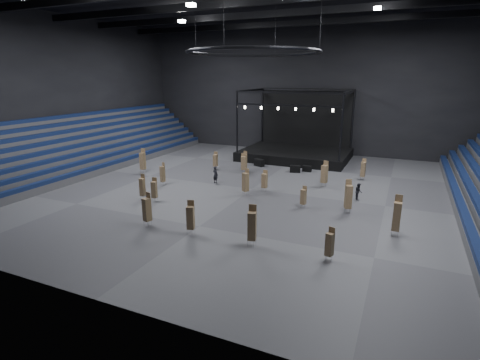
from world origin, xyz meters
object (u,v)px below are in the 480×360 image
at_px(chair_stack_3, 330,244).
at_px(chair_stack_5, 147,209).
at_px(chair_stack_7, 143,161).
at_px(chair_stack_12, 142,187).
at_px(chair_stack_4, 252,225).
at_px(chair_stack_16, 243,163).
at_px(flight_case_left, 259,163).
at_px(flight_case_mid, 295,169).
at_px(crew_member, 358,191).
at_px(stage, 297,147).
at_px(chair_stack_13, 363,169).
at_px(chair_stack_14, 246,182).
at_px(chair_stack_0, 215,160).
at_px(chair_stack_9, 324,174).
at_px(chair_stack_2, 245,161).
at_px(chair_stack_15, 191,217).
at_px(chair_stack_1, 397,216).
at_px(chair_stack_11, 303,196).
at_px(chair_stack_8, 264,180).
at_px(flight_case_right, 307,169).
at_px(man_center, 215,175).
at_px(chair_stack_6, 163,174).
at_px(chair_stack_17, 348,196).
at_px(chair_stack_10, 154,189).

distance_m(chair_stack_3, chair_stack_5, 13.57).
bearing_deg(chair_stack_5, chair_stack_7, 147.52).
bearing_deg(chair_stack_12, chair_stack_4, -24.02).
bearing_deg(chair_stack_16, flight_case_left, 65.65).
distance_m(flight_case_mid, crew_member, 10.88).
bearing_deg(crew_member, stage, 16.13).
relative_size(chair_stack_13, chair_stack_14, 0.91).
height_order(chair_stack_0, chair_stack_4, chair_stack_4).
xyz_separation_m(chair_stack_9, chair_stack_14, (-6.19, -5.82, -0.06)).
bearing_deg(chair_stack_4, chair_stack_2, 100.91).
distance_m(chair_stack_2, chair_stack_15, 18.62).
bearing_deg(chair_stack_12, chair_stack_9, 34.03).
distance_m(chair_stack_1, chair_stack_2, 21.22).
bearing_deg(chair_stack_11, chair_stack_13, 85.39).
xyz_separation_m(chair_stack_4, chair_stack_11, (1.20, 8.67, -0.44)).
xyz_separation_m(chair_stack_12, chair_stack_14, (8.13, 4.91, 0.13)).
height_order(flight_case_left, chair_stack_8, chair_stack_8).
bearing_deg(chair_stack_9, chair_stack_16, -172.97).
relative_size(chair_stack_9, chair_stack_15, 1.07).
distance_m(stage, chair_stack_0, 12.67).
bearing_deg(chair_stack_0, flight_case_mid, 9.23).
height_order(chair_stack_4, chair_stack_15, chair_stack_4).
bearing_deg(chair_stack_5, chair_stack_12, 149.51).
distance_m(chair_stack_3, chair_stack_15, 9.80).
relative_size(chair_stack_8, chair_stack_13, 0.90).
bearing_deg(chair_stack_15, flight_case_right, 64.28).
bearing_deg(chair_stack_15, flight_case_left, 80.75).
bearing_deg(man_center, flight_case_right, -112.12).
bearing_deg(chair_stack_6, crew_member, 29.04).
relative_size(chair_stack_7, chair_stack_17, 1.01).
relative_size(chair_stack_7, man_center, 1.60).
relative_size(chair_stack_7, chair_stack_10, 1.31).
xyz_separation_m(chair_stack_3, chair_stack_9, (-3.59, 15.71, 0.28)).
bearing_deg(chair_stack_2, chair_stack_14, -66.36).
distance_m(chair_stack_8, chair_stack_11, 5.58).
xyz_separation_m(chair_stack_5, chair_stack_14, (3.79, 9.89, -0.01)).
height_order(chair_stack_5, chair_stack_11, chair_stack_5).
height_order(chair_stack_17, crew_member, chair_stack_17).
relative_size(chair_stack_3, chair_stack_15, 0.86).
bearing_deg(chair_stack_11, chair_stack_0, 158.49).
bearing_deg(chair_stack_6, chair_stack_2, 76.72).
xyz_separation_m(chair_stack_13, chair_stack_17, (0.06, -11.06, 0.23)).
bearing_deg(chair_stack_17, chair_stack_11, 160.15).
height_order(chair_stack_2, chair_stack_15, chair_stack_15).
xyz_separation_m(flight_case_mid, crew_member, (8.03, -7.34, 0.36)).
xyz_separation_m(chair_stack_6, crew_member, (19.10, 3.32, -0.44)).
distance_m(chair_stack_1, chair_stack_3, 6.62).
bearing_deg(flight_case_mid, flight_case_right, 38.37).
xyz_separation_m(stage, chair_stack_2, (-3.51, -9.97, -0.20)).
bearing_deg(chair_stack_17, chair_stack_14, 150.32).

